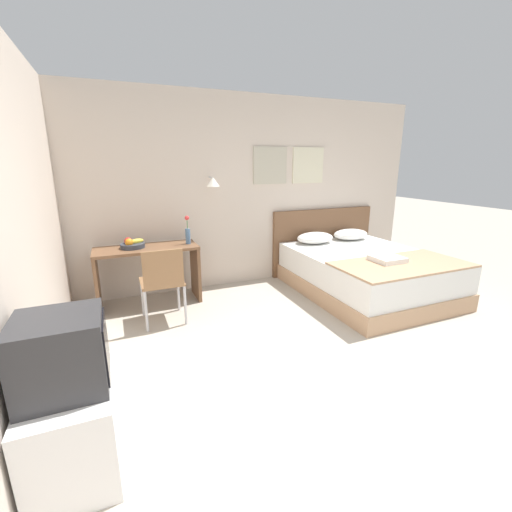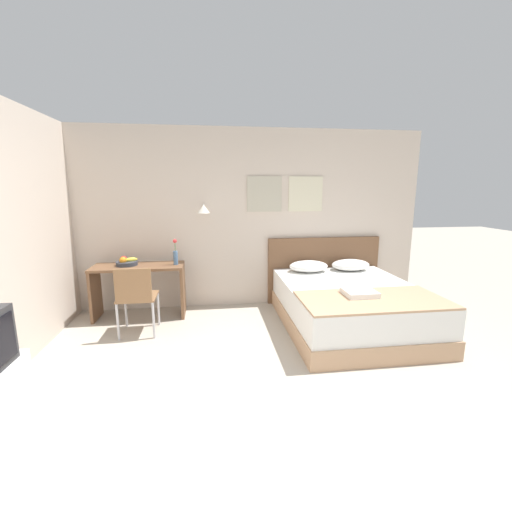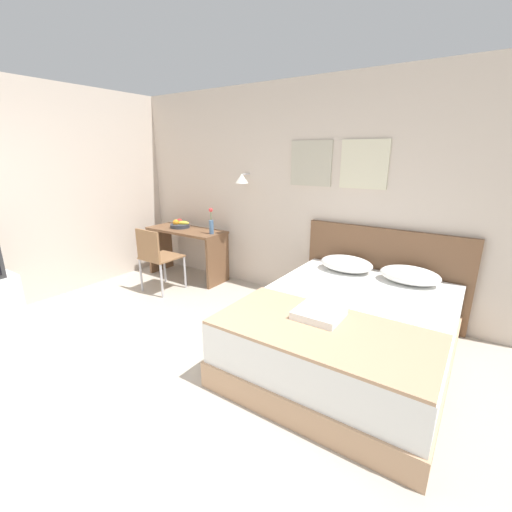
{
  "view_description": "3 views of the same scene",
  "coord_description": "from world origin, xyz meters",
  "px_view_note": "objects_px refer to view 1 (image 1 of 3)",
  "views": [
    {
      "loc": [
        -1.81,
        -1.7,
        1.75
      ],
      "look_at": [
        -0.43,
        1.56,
        0.77
      ],
      "focal_mm": 24.0,
      "sensor_mm": 36.0,
      "label": 1
    },
    {
      "loc": [
        -0.48,
        -2.21,
        1.81
      ],
      "look_at": [
        0.06,
        1.72,
        1.0
      ],
      "focal_mm": 24.0,
      "sensor_mm": 36.0,
      "label": 2
    },
    {
      "loc": [
        2.16,
        -0.94,
        1.82
      ],
      "look_at": [
        0.14,
        2.04,
        0.73
      ],
      "focal_mm": 24.0,
      "sensor_mm": 36.0,
      "label": 3
    }
  ],
  "objects_px": {
    "fruit_bowl": "(132,244)",
    "tv_stand": "(74,430)",
    "throw_blanket": "(402,264)",
    "pillow_left": "(315,238)",
    "desk_chair": "(163,279)",
    "flower_vase": "(188,233)",
    "pillow_right": "(351,234)",
    "television": "(62,354)",
    "bed": "(366,273)",
    "folded_towel_near_foot": "(387,259)",
    "headboard": "(323,241)",
    "desk": "(148,264)"
  },
  "relations": [
    {
      "from": "headboard",
      "to": "pillow_right",
      "type": "relative_size",
      "value": 3.1
    },
    {
      "from": "throw_blanket",
      "to": "flower_vase",
      "type": "height_order",
      "value": "flower_vase"
    },
    {
      "from": "headboard",
      "to": "television",
      "type": "bearing_deg",
      "value": -142.04
    },
    {
      "from": "flower_vase",
      "to": "throw_blanket",
      "type": "bearing_deg",
      "value": -31.02
    },
    {
      "from": "bed",
      "to": "desk_chair",
      "type": "distance_m",
      "value": 2.7
    },
    {
      "from": "throw_blanket",
      "to": "fruit_bowl",
      "type": "relative_size",
      "value": 5.57
    },
    {
      "from": "throw_blanket",
      "to": "folded_towel_near_foot",
      "type": "height_order",
      "value": "folded_towel_near_foot"
    },
    {
      "from": "desk_chair",
      "to": "pillow_right",
      "type": "bearing_deg",
      "value": 12.74
    },
    {
      "from": "headboard",
      "to": "fruit_bowl",
      "type": "height_order",
      "value": "headboard"
    },
    {
      "from": "desk_chair",
      "to": "flower_vase",
      "type": "bearing_deg",
      "value": 56.35
    },
    {
      "from": "throw_blanket",
      "to": "fruit_bowl",
      "type": "distance_m",
      "value": 3.25
    },
    {
      "from": "throw_blanket",
      "to": "desk",
      "type": "relative_size",
      "value": 1.31
    },
    {
      "from": "desk",
      "to": "television",
      "type": "height_order",
      "value": "television"
    },
    {
      "from": "fruit_bowl",
      "to": "bed",
      "type": "bearing_deg",
      "value": -15.34
    },
    {
      "from": "bed",
      "to": "tv_stand",
      "type": "distance_m",
      "value": 3.8
    },
    {
      "from": "desk",
      "to": "flower_vase",
      "type": "xyz_separation_m",
      "value": [
        0.51,
        -0.02,
        0.36
      ]
    },
    {
      "from": "fruit_bowl",
      "to": "pillow_left",
      "type": "bearing_deg",
      "value": -0.28
    },
    {
      "from": "bed",
      "to": "throw_blanket",
      "type": "xyz_separation_m",
      "value": [
        0.0,
        -0.6,
        0.3
      ]
    },
    {
      "from": "television",
      "to": "bed",
      "type": "bearing_deg",
      "value": 25.15
    },
    {
      "from": "throw_blanket",
      "to": "fruit_bowl",
      "type": "xyz_separation_m",
      "value": [
        -2.93,
        1.41,
        0.21
      ]
    },
    {
      "from": "bed",
      "to": "tv_stand",
      "type": "height_order",
      "value": "bed"
    },
    {
      "from": "throw_blanket",
      "to": "tv_stand",
      "type": "xyz_separation_m",
      "value": [
        -3.44,
        -1.01,
        -0.3
      ]
    },
    {
      "from": "desk_chair",
      "to": "throw_blanket",
      "type": "bearing_deg",
      "value": -14.89
    },
    {
      "from": "headboard",
      "to": "desk",
      "type": "relative_size",
      "value": 1.45
    },
    {
      "from": "headboard",
      "to": "television",
      "type": "xyz_separation_m",
      "value": [
        -3.44,
        -2.68,
        0.25
      ]
    },
    {
      "from": "headboard",
      "to": "desk",
      "type": "distance_m",
      "value": 2.78
    },
    {
      "from": "pillow_left",
      "to": "desk",
      "type": "distance_m",
      "value": 2.44
    },
    {
      "from": "flower_vase",
      "to": "tv_stand",
      "type": "height_order",
      "value": "flower_vase"
    },
    {
      "from": "pillow_right",
      "to": "desk_chair",
      "type": "relative_size",
      "value": 0.66
    },
    {
      "from": "flower_vase",
      "to": "fruit_bowl",
      "type": "bearing_deg",
      "value": 175.73
    },
    {
      "from": "pillow_left",
      "to": "television",
      "type": "bearing_deg",
      "value": -142.28
    },
    {
      "from": "folded_towel_near_foot",
      "to": "flower_vase",
      "type": "distance_m",
      "value": 2.49
    },
    {
      "from": "pillow_left",
      "to": "pillow_right",
      "type": "relative_size",
      "value": 1.0
    },
    {
      "from": "pillow_left",
      "to": "throw_blanket",
      "type": "height_order",
      "value": "pillow_left"
    },
    {
      "from": "tv_stand",
      "to": "folded_towel_near_foot",
      "type": "bearing_deg",
      "value": 19.07
    },
    {
      "from": "pillow_left",
      "to": "bed",
      "type": "bearing_deg",
      "value": -67.47
    },
    {
      "from": "bed",
      "to": "headboard",
      "type": "distance_m",
      "value": 1.09
    },
    {
      "from": "pillow_right",
      "to": "desk",
      "type": "height_order",
      "value": "desk"
    },
    {
      "from": "pillow_left",
      "to": "fruit_bowl",
      "type": "distance_m",
      "value": 2.6
    },
    {
      "from": "folded_towel_near_foot",
      "to": "headboard",
      "type": "bearing_deg",
      "value": 86.43
    },
    {
      "from": "fruit_bowl",
      "to": "tv_stand",
      "type": "bearing_deg",
      "value": -101.98
    },
    {
      "from": "desk",
      "to": "fruit_bowl",
      "type": "height_order",
      "value": "fruit_bowl"
    },
    {
      "from": "pillow_right",
      "to": "television",
      "type": "xyz_separation_m",
      "value": [
        -3.76,
        -2.4,
        0.12
      ]
    },
    {
      "from": "headboard",
      "to": "pillow_right",
      "type": "bearing_deg",
      "value": -40.2
    },
    {
      "from": "pillow_left",
      "to": "tv_stand",
      "type": "height_order",
      "value": "pillow_left"
    },
    {
      "from": "tv_stand",
      "to": "fruit_bowl",
      "type": "bearing_deg",
      "value": 78.02
    },
    {
      "from": "television",
      "to": "flower_vase",
      "type": "bearing_deg",
      "value": 63.45
    },
    {
      "from": "folded_towel_near_foot",
      "to": "television",
      "type": "bearing_deg",
      "value": -160.91
    },
    {
      "from": "pillow_left",
      "to": "folded_towel_near_foot",
      "type": "bearing_deg",
      "value": -79.43
    },
    {
      "from": "pillow_right",
      "to": "tv_stand",
      "type": "xyz_separation_m",
      "value": [
        -3.77,
        -2.4,
        -0.37
      ]
    }
  ]
}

